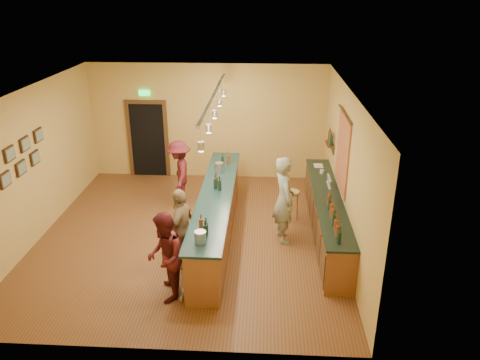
# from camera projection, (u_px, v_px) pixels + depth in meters

# --- Properties ---
(floor) EXTENTS (7.00, 7.00, 0.00)m
(floor) POSITION_uv_depth(u_px,v_px,m) (190.00, 235.00, 10.30)
(floor) COLOR brown
(floor) RESTS_ON ground
(ceiling) EXTENTS (6.50, 7.00, 0.02)m
(ceiling) POSITION_uv_depth(u_px,v_px,m) (184.00, 91.00, 9.07)
(ceiling) COLOR silver
(ceiling) RESTS_ON wall_back
(wall_back) EXTENTS (6.50, 0.02, 3.20)m
(wall_back) POSITION_uv_depth(u_px,v_px,m) (208.00, 122.00, 12.91)
(wall_back) COLOR gold
(wall_back) RESTS_ON floor
(wall_front) EXTENTS (6.50, 0.02, 3.20)m
(wall_front) POSITION_uv_depth(u_px,v_px,m) (147.00, 258.00, 6.46)
(wall_front) COLOR gold
(wall_front) RESTS_ON floor
(wall_left) EXTENTS (0.02, 7.00, 3.20)m
(wall_left) POSITION_uv_depth(u_px,v_px,m) (35.00, 164.00, 9.86)
(wall_left) COLOR gold
(wall_left) RESTS_ON floor
(wall_right) EXTENTS (0.02, 7.00, 3.20)m
(wall_right) POSITION_uv_depth(u_px,v_px,m) (345.00, 171.00, 9.52)
(wall_right) COLOR gold
(wall_right) RESTS_ON floor
(doorway) EXTENTS (1.15, 0.09, 2.48)m
(doorway) POSITION_uv_depth(u_px,v_px,m) (148.00, 138.00, 13.16)
(doorway) COLOR black
(doorway) RESTS_ON wall_back
(tapestry) EXTENTS (0.03, 1.40, 1.60)m
(tapestry) POSITION_uv_depth(u_px,v_px,m) (343.00, 153.00, 9.79)
(tapestry) COLOR maroon
(tapestry) RESTS_ON wall_right
(bottle_shelf) EXTENTS (0.17, 0.55, 0.54)m
(bottle_shelf) POSITION_uv_depth(u_px,v_px,m) (330.00, 139.00, 11.25)
(bottle_shelf) COLOR #462B15
(bottle_shelf) RESTS_ON wall_right
(picture_grid) EXTENTS (0.06, 2.20, 0.70)m
(picture_grid) POSITION_uv_depth(u_px,v_px,m) (16.00, 161.00, 9.03)
(picture_grid) COLOR #382111
(picture_grid) RESTS_ON wall_left
(back_counter) EXTENTS (0.60, 4.55, 1.27)m
(back_counter) POSITION_uv_depth(u_px,v_px,m) (327.00, 215.00, 10.13)
(back_counter) COLOR brown
(back_counter) RESTS_ON floor
(tasting_bar) EXTENTS (0.73, 5.10, 1.38)m
(tasting_bar) POSITION_uv_depth(u_px,v_px,m) (217.00, 211.00, 10.04)
(tasting_bar) COLOR brown
(tasting_bar) RESTS_ON floor
(pendant_track) EXTENTS (0.11, 4.60, 0.50)m
(pendant_track) POSITION_uv_depth(u_px,v_px,m) (214.00, 102.00, 9.13)
(pendant_track) COLOR silver
(pendant_track) RESTS_ON ceiling
(bartender) EXTENTS (0.61, 0.78, 1.89)m
(bartender) POSITION_uv_depth(u_px,v_px,m) (284.00, 200.00, 9.78)
(bartender) COLOR gray
(bartender) RESTS_ON floor
(customer_a) EXTENTS (0.74, 0.88, 1.62)m
(customer_a) POSITION_uv_depth(u_px,v_px,m) (165.00, 257.00, 7.97)
(customer_a) COLOR #59191E
(customer_a) RESTS_ON floor
(customer_b) EXTENTS (0.58, 1.01, 1.62)m
(customer_b) POSITION_uv_depth(u_px,v_px,m) (182.00, 228.00, 8.92)
(customer_b) COLOR #997A51
(customer_b) RESTS_ON floor
(customer_c) EXTENTS (0.78, 1.14, 1.62)m
(customer_c) POSITION_uv_depth(u_px,v_px,m) (179.00, 173.00, 11.56)
(customer_c) COLOR #59191E
(customer_c) RESTS_ON floor
(bar_stool) EXTENTS (0.36, 0.36, 0.74)m
(bar_stool) POSITION_uv_depth(u_px,v_px,m) (292.00, 197.00, 10.74)
(bar_stool) COLOR #946143
(bar_stool) RESTS_ON floor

